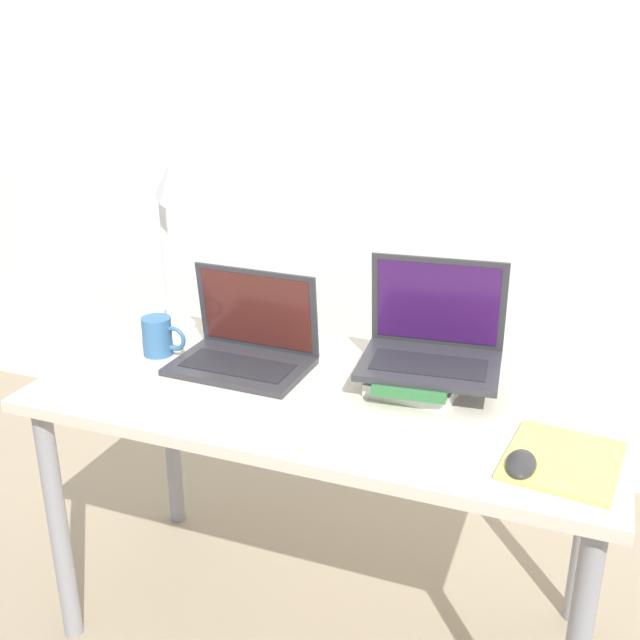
{
  "coord_description": "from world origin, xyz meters",
  "views": [
    {
      "loc": [
        0.58,
        -1.22,
        1.57
      ],
      "look_at": [
        -0.02,
        0.34,
        0.92
      ],
      "focal_mm": 42.0,
      "sensor_mm": 36.0,
      "label": 1
    }
  ],
  "objects_px": {
    "laptop_left": "(246,347)",
    "wireless_keyboard": "(402,438)",
    "book_stack": "(417,377)",
    "desk_lamp": "(176,196)",
    "mug": "(159,336)",
    "mouse": "(521,464)",
    "notepad": "(563,460)",
    "laptop_on_books": "(432,344)"
  },
  "relations": [
    {
      "from": "laptop_left",
      "to": "wireless_keyboard",
      "type": "relative_size",
      "value": 1.2
    },
    {
      "from": "wireless_keyboard",
      "to": "notepad",
      "type": "distance_m",
      "value": 0.33
    },
    {
      "from": "laptop_on_books",
      "to": "mouse",
      "type": "bearing_deg",
      "value": -51.46
    },
    {
      "from": "laptop_on_books",
      "to": "wireless_keyboard",
      "type": "relative_size",
      "value": 1.2
    },
    {
      "from": "wireless_keyboard",
      "to": "desk_lamp",
      "type": "distance_m",
      "value": 0.91
    },
    {
      "from": "laptop_left",
      "to": "wireless_keyboard",
      "type": "bearing_deg",
      "value": -26.04
    },
    {
      "from": "laptop_left",
      "to": "laptop_on_books",
      "type": "relative_size",
      "value": 1.0
    },
    {
      "from": "book_stack",
      "to": "notepad",
      "type": "height_order",
      "value": "book_stack"
    },
    {
      "from": "wireless_keyboard",
      "to": "desk_lamp",
      "type": "height_order",
      "value": "desk_lamp"
    },
    {
      "from": "notepad",
      "to": "book_stack",
      "type": "bearing_deg",
      "value": 147.38
    },
    {
      "from": "wireless_keyboard",
      "to": "mug",
      "type": "distance_m",
      "value": 0.77
    },
    {
      "from": "book_stack",
      "to": "laptop_left",
      "type": "bearing_deg",
      "value": -176.21
    },
    {
      "from": "laptop_left",
      "to": "mouse",
      "type": "distance_m",
      "value": 0.79
    },
    {
      "from": "desk_lamp",
      "to": "laptop_left",
      "type": "bearing_deg",
      "value": -24.29
    },
    {
      "from": "mug",
      "to": "desk_lamp",
      "type": "distance_m",
      "value": 0.38
    },
    {
      "from": "notepad",
      "to": "mug",
      "type": "bearing_deg",
      "value": 170.54
    },
    {
      "from": "laptop_on_books",
      "to": "mug",
      "type": "height_order",
      "value": "laptop_on_books"
    },
    {
      "from": "laptop_left",
      "to": "mug",
      "type": "bearing_deg",
      "value": -174.4
    },
    {
      "from": "notepad",
      "to": "mug",
      "type": "height_order",
      "value": "mug"
    },
    {
      "from": "laptop_left",
      "to": "wireless_keyboard",
      "type": "distance_m",
      "value": 0.54
    },
    {
      "from": "book_stack",
      "to": "laptop_on_books",
      "type": "xyz_separation_m",
      "value": [
        0.03,
        0.03,
        0.08
      ]
    },
    {
      "from": "book_stack",
      "to": "notepad",
      "type": "relative_size",
      "value": 1.04
    },
    {
      "from": "wireless_keyboard",
      "to": "mouse",
      "type": "height_order",
      "value": "mouse"
    },
    {
      "from": "wireless_keyboard",
      "to": "laptop_on_books",
      "type": "bearing_deg",
      "value": 91.42
    },
    {
      "from": "mouse",
      "to": "laptop_left",
      "type": "bearing_deg",
      "value": 160.36
    },
    {
      "from": "laptop_left",
      "to": "laptop_on_books",
      "type": "height_order",
      "value": "laptop_on_books"
    },
    {
      "from": "book_stack",
      "to": "desk_lamp",
      "type": "bearing_deg",
      "value": 173.31
    },
    {
      "from": "wireless_keyboard",
      "to": "mug",
      "type": "bearing_deg",
      "value": 163.82
    },
    {
      "from": "laptop_on_books",
      "to": "notepad",
      "type": "height_order",
      "value": "laptop_on_books"
    },
    {
      "from": "laptop_on_books",
      "to": "wireless_keyboard",
      "type": "distance_m",
      "value": 0.32
    },
    {
      "from": "mouse",
      "to": "notepad",
      "type": "height_order",
      "value": "mouse"
    },
    {
      "from": "mouse",
      "to": "mug",
      "type": "distance_m",
      "value": 1.02
    },
    {
      "from": "laptop_left",
      "to": "notepad",
      "type": "distance_m",
      "value": 0.84
    },
    {
      "from": "book_stack",
      "to": "mug",
      "type": "distance_m",
      "value": 0.71
    },
    {
      "from": "laptop_left",
      "to": "laptop_on_books",
      "type": "bearing_deg",
      "value": 7.46
    },
    {
      "from": "laptop_left",
      "to": "wireless_keyboard",
      "type": "height_order",
      "value": "laptop_left"
    },
    {
      "from": "wireless_keyboard",
      "to": "desk_lamp",
      "type": "relative_size",
      "value": 0.54
    },
    {
      "from": "mug",
      "to": "book_stack",
      "type": "bearing_deg",
      "value": 4.43
    },
    {
      "from": "laptop_on_books",
      "to": "mouse",
      "type": "relative_size",
      "value": 3.26
    },
    {
      "from": "laptop_on_books",
      "to": "desk_lamp",
      "type": "distance_m",
      "value": 0.79
    },
    {
      "from": "wireless_keyboard",
      "to": "mouse",
      "type": "distance_m",
      "value": 0.25
    },
    {
      "from": "laptop_on_books",
      "to": "mug",
      "type": "distance_m",
      "value": 0.74
    }
  ]
}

